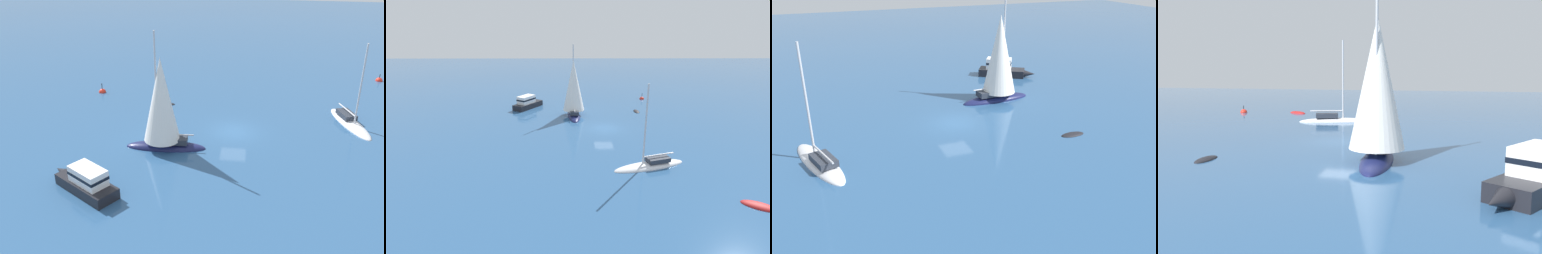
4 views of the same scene
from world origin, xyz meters
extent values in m
plane|color=#2D5684|center=(0.00, 0.00, 0.00)|extent=(160.00, 160.00, 0.00)
ellipsoid|color=#191E4C|center=(5.83, 4.13, 0.00)|extent=(7.22, 2.30, 1.09)
cube|color=#2D333D|center=(4.97, 4.07, 0.81)|extent=(2.22, 1.42, 0.52)
cylinder|color=silver|center=(6.53, 4.17, 5.51)|extent=(0.15, 0.15, 9.93)
cylinder|color=silver|center=(4.94, 4.07, 1.32)|extent=(3.20, 0.34, 0.12)
cone|color=white|center=(6.14, 4.15, 4.57)|extent=(3.41, 3.41, 7.44)
cylinder|color=#19994C|center=(5.77, 4.03, 1.05)|extent=(0.32, 0.32, 1.01)
sphere|color=#9F684F|center=(5.77, 4.03, 1.67)|extent=(0.24, 0.24, 0.24)
ellipsoid|color=white|center=(-11.34, -3.46, 0.00)|extent=(3.98, 7.77, 0.84)
cube|color=#2D333D|center=(-11.06, -4.33, 0.65)|extent=(1.87, 2.55, 0.46)
cylinder|color=silver|center=(-11.57, -2.73, 4.38)|extent=(0.17, 0.17, 7.93)
cylinder|color=silver|center=(-11.05, -4.36, 1.13)|extent=(1.17, 3.30, 0.14)
cube|color=black|center=(10.27, 11.76, 0.43)|extent=(5.53, 4.53, 0.86)
cone|color=black|center=(13.01, 10.01, 0.43)|extent=(1.58, 1.44, 0.86)
cube|color=white|center=(9.98, 11.95, 1.48)|extent=(3.26, 2.88, 1.24)
cube|color=black|center=(9.98, 11.95, 1.54)|extent=(3.32, 2.94, 0.24)
ellipsoid|color=black|center=(7.91, -5.82, 0.00)|extent=(2.10, 0.91, 0.33)
sphere|color=red|center=(16.09, -8.36, 0.00)|extent=(0.84, 0.84, 0.84)
cylinder|color=black|center=(16.09, -8.36, 0.76)|extent=(0.08, 0.08, 0.69)
sphere|color=red|center=(-17.33, -17.46, 0.00)|extent=(0.86, 0.86, 0.86)
cylinder|color=black|center=(-17.33, -17.46, 0.65)|extent=(0.08, 0.08, 0.45)
camera|label=1|loc=(-1.50, 37.30, 18.17)|focal=40.23mm
camera|label=2|loc=(-38.34, 3.81, 13.67)|focal=28.36mm
camera|label=3|loc=(-11.08, -30.14, 13.35)|focal=37.73mm
camera|label=4|loc=(28.23, 8.27, 5.23)|focal=37.32mm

